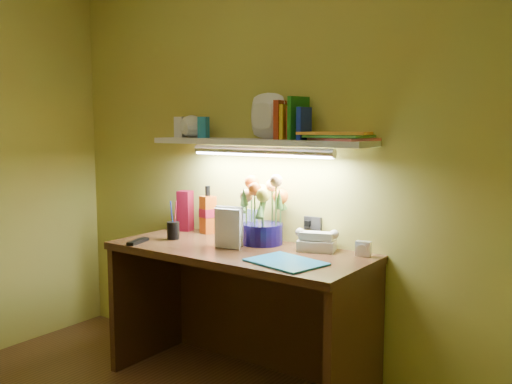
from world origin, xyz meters
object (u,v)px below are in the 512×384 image
Objects in this scene: flower_bouquet at (262,208)px; desk at (239,318)px; whisky_bottle at (208,210)px; desk_clock at (363,249)px; telephone at (317,240)px.

desk is at bearing -102.39° from flower_bouquet.
desk_clock is at bearing -0.57° from whisky_bottle.
telephone is at bearing 177.24° from desk_clock.
flower_bouquet is 5.25× the size of desk_clock.
whisky_bottle reaches higher than desk.
flower_bouquet is at bearing 77.61° from desk.
desk is 0.76m from desk_clock.
flower_bouquet is 2.09× the size of telephone.
desk_clock is at bearing 19.88° from desk.
flower_bouquet is 0.59m from desk_clock.
desk_clock is 0.26× the size of whisky_bottle.
telephone is at bearing -2.43° from whisky_bottle.
whisky_bottle is at bearing 171.99° from flower_bouquet.
telephone reaches higher than desk.
telephone is 0.25m from desk_clock.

